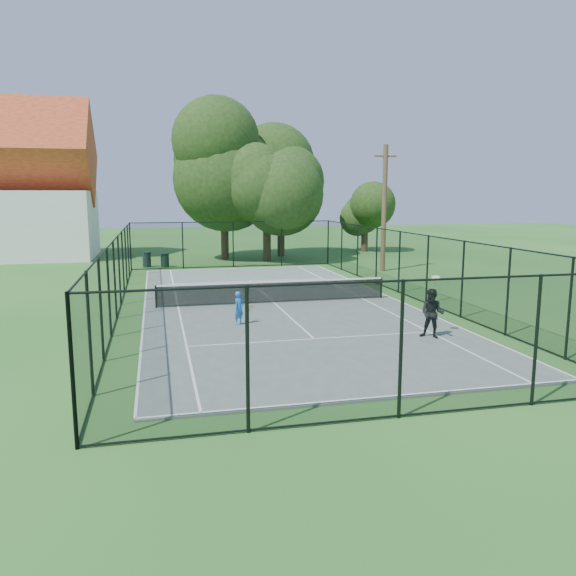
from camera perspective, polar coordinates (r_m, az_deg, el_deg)
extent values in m
plane|color=#225A1F|center=(24.49, -1.44, -1.64)|extent=(120.00, 120.00, 0.00)
cube|color=#53625C|center=(24.48, -1.44, -1.57)|extent=(11.00, 24.00, 0.06)
cylinder|color=black|center=(23.89, -13.26, -0.87)|extent=(0.08, 0.08, 0.95)
cylinder|color=black|center=(25.87, 9.46, 0.03)|extent=(0.08, 0.08, 0.95)
cube|color=black|center=(24.39, -1.44, -0.41)|extent=(10.00, 0.03, 0.88)
cube|color=white|center=(24.32, -1.45, 0.63)|extent=(10.00, 0.05, 0.06)
cylinder|color=#332114|center=(41.61, -6.46, 5.99)|extent=(0.56, 0.56, 4.47)
sphere|color=black|center=(41.57, -6.57, 11.85)|extent=(8.07, 8.07, 8.07)
cylinder|color=#332114|center=(40.17, -2.15, 5.15)|extent=(0.56, 0.56, 3.39)
sphere|color=black|center=(40.06, -2.18, 9.74)|extent=(6.09, 6.09, 6.09)
cylinder|color=#332114|center=(43.57, -0.72, 5.97)|extent=(0.56, 0.56, 4.13)
sphere|color=black|center=(43.50, -0.73, 10.84)|extent=(6.55, 6.55, 6.55)
cylinder|color=#332114|center=(47.68, 7.79, 5.04)|extent=(0.56, 0.56, 2.22)
sphere|color=black|center=(47.57, 7.84, 7.53)|extent=(3.87, 3.87, 3.87)
cylinder|color=black|center=(38.07, -14.16, 2.78)|extent=(0.54, 0.54, 0.95)
cylinder|color=black|center=(38.02, -14.19, 3.52)|extent=(0.58, 0.58, 0.05)
cylinder|color=black|center=(37.79, -12.40, 2.74)|extent=(0.54, 0.54, 0.88)
cylinder|color=black|center=(37.74, -12.42, 3.43)|extent=(0.58, 0.58, 0.05)
cylinder|color=#4C3823|center=(35.32, 9.74, 7.93)|extent=(0.30, 0.30, 7.71)
cube|color=#4C3823|center=(35.39, 9.89, 13.05)|extent=(1.40, 0.10, 0.10)
imported|color=blue|center=(20.33, -4.99, -2.05)|extent=(0.53, 0.51, 1.22)
torus|color=gold|center=(20.56, -3.81, -2.07)|extent=(0.27, 0.18, 0.29)
cylinder|color=silver|center=(20.56, -3.81, -2.07)|extent=(0.23, 0.15, 0.25)
imported|color=black|center=(18.96, 14.45, -2.53)|extent=(1.00, 0.98, 1.63)
torus|color=gold|center=(19.18, 14.76, 1.04)|extent=(0.30, 0.28, 0.14)
cylinder|color=silver|center=(19.18, 14.76, 1.04)|extent=(0.26, 0.24, 0.11)
sphere|color=#CCE526|center=(19.43, 15.15, 0.93)|extent=(0.07, 0.07, 0.07)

